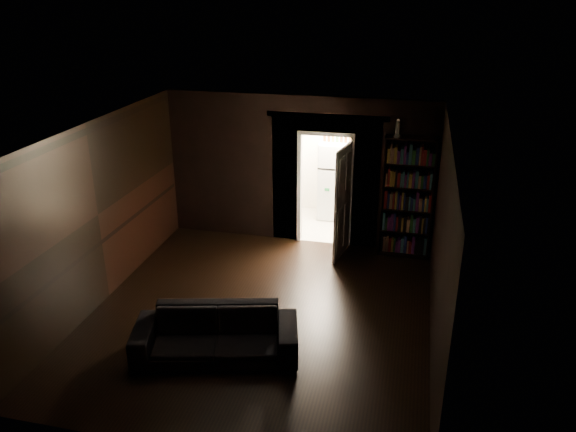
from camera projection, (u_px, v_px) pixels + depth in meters
name	position (u px, v px, depth m)	size (l,w,h in m)	color
ground	(260.00, 315.00, 8.45)	(5.50, 5.50, 0.00)	black
room_walls	(276.00, 186.00, 8.77)	(5.02, 5.61, 2.84)	black
kitchen_alcove	(334.00, 165.00, 11.36)	(2.20, 1.80, 2.60)	beige
sofa	(216.00, 328.00, 7.40)	(2.16, 0.94, 0.83)	black
bookshelf	(407.00, 198.00, 9.94)	(0.90, 0.32, 2.20)	black
refrigerator	(338.00, 180.00, 11.72)	(0.74, 0.68, 1.65)	silver
door	(343.00, 202.00, 9.95)	(0.85, 0.05, 2.05)	white
figurine	(398.00, 128.00, 9.45)	(0.11, 0.11, 0.32)	silver
bottles	(337.00, 136.00, 11.27)	(0.66, 0.08, 0.27)	black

